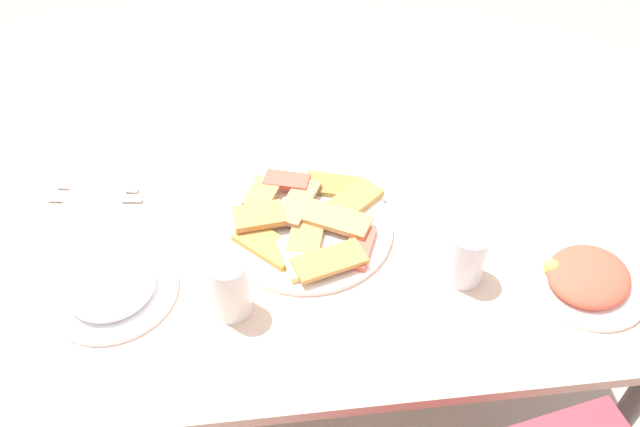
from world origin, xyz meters
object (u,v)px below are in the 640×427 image
pide_platter (308,224)px  fork (97,188)px  soda_can (230,288)px  paper_napkin (97,195)px  salad_plate_greens (587,278)px  salad_plate_rice (112,286)px  spoon (95,199)px  drinking_glass (466,256)px  dining_table (328,245)px

pide_platter → fork: pide_platter is taller
soda_can → paper_napkin: 0.44m
salad_plate_greens → soda_can: bearing=-1.2°
salad_plate_rice → fork: bearing=-76.8°
salad_plate_rice → soda_can: size_ratio=1.93×
spoon → salad_plate_greens: bearing=167.5°
fork → spoon: same height
pide_platter → salad_plate_rice: (0.37, 0.12, 0.00)m
pide_platter → fork: (0.43, -0.17, -0.01)m
salad_plate_greens → drinking_glass: drinking_glass is taller
fork → paper_napkin: bearing=100.9°
dining_table → paper_napkin: 0.50m
dining_table → salad_plate_greens: size_ratio=5.60×
pide_platter → soda_can: (0.15, 0.18, 0.05)m
pide_platter → drinking_glass: size_ratio=3.07×
fork → spoon: (0.00, 0.04, 0.00)m
spoon → paper_napkin: bearing=-83.0°
spoon → drinking_glass: bearing=165.0°
salad_plate_greens → soda_can: soda_can is taller
soda_can → pide_platter: bearing=-129.2°
dining_table → drinking_glass: drinking_glass is taller
dining_table → fork: fork is taller
salad_plate_greens → spoon: size_ratio=1.11×
salad_plate_rice → paper_napkin: size_ratio=1.92×
drinking_glass → dining_table: bearing=-37.1°
dining_table → salad_plate_rice: size_ratio=5.22×
salad_plate_greens → drinking_glass: bearing=-11.1°
soda_can → salad_plate_greens: bearing=178.8°
salad_plate_rice → drinking_glass: (-0.64, 0.03, 0.04)m
dining_table → pide_platter: size_ratio=3.57×
salad_plate_greens → fork: bearing=-21.5°
salad_plate_rice → drinking_glass: size_ratio=2.09×
paper_napkin → fork: bearing=-90.0°
paper_napkin → spoon: spoon is taller
dining_table → soda_can: size_ratio=10.07×
paper_napkin → fork: 0.02m
salad_plate_greens → paper_napkin: bearing=-20.5°
dining_table → paper_napkin: paper_napkin is taller
salad_plate_rice → drinking_glass: 0.64m
pide_platter → drinking_glass: (-0.27, 0.16, 0.04)m
pide_platter → salad_plate_greens: salad_plate_greens is taller
pide_platter → soda_can: soda_can is taller
dining_table → pide_platter: pide_platter is taller
spoon → pide_platter: bearing=170.2°
salad_plate_greens → pide_platter: bearing=-21.9°
salad_plate_greens → paper_napkin: salad_plate_greens is taller
salad_plate_greens → drinking_glass: size_ratio=1.95×
soda_can → fork: (0.28, -0.35, -0.06)m
salad_plate_greens → soda_can: 0.65m
soda_can → spoon: bearing=-48.0°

